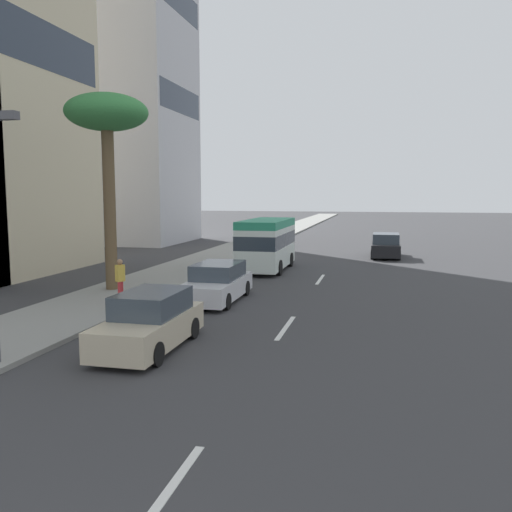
% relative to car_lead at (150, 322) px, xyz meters
% --- Properties ---
extents(ground_plane, '(198.00, 198.00, 0.00)m').
position_rel_car_lead_xyz_m(ground_plane, '(20.17, -3.33, -0.77)').
color(ground_plane, '#38383A').
extents(sidewalk_right, '(162.00, 3.98, 0.15)m').
position_rel_car_lead_xyz_m(sidewalk_right, '(20.17, 4.64, -0.69)').
color(sidewalk_right, gray).
rests_on(sidewalk_right, ground_plane).
extents(lane_stripe_near, '(3.20, 0.16, 0.01)m').
position_rel_car_lead_xyz_m(lane_stripe_near, '(-6.95, -3.33, -0.76)').
color(lane_stripe_near, silver).
rests_on(lane_stripe_near, ground_plane).
extents(lane_stripe_mid, '(3.20, 0.16, 0.01)m').
position_rel_car_lead_xyz_m(lane_stripe_mid, '(3.23, -3.33, -0.76)').
color(lane_stripe_mid, silver).
rests_on(lane_stripe_mid, ground_plane).
extents(lane_stripe_far, '(3.20, 0.16, 0.01)m').
position_rel_car_lead_xyz_m(lane_stripe_far, '(13.48, -3.33, -0.76)').
color(lane_stripe_far, silver).
rests_on(lane_stripe_far, ground_plane).
extents(car_lead, '(4.41, 1.80, 1.63)m').
position_rel_car_lead_xyz_m(car_lead, '(0.00, 0.00, 0.00)').
color(car_lead, beige).
rests_on(car_lead, ground_plane).
extents(minibus_second, '(6.35, 2.39, 2.91)m').
position_rel_car_lead_xyz_m(minibus_second, '(16.19, 0.07, 0.83)').
color(minibus_second, silver).
rests_on(minibus_second, ground_plane).
extents(car_third, '(4.80, 1.92, 1.55)m').
position_rel_car_lead_xyz_m(car_third, '(6.97, 0.19, -0.03)').
color(car_third, silver).
rests_on(car_third, ground_plane).
extents(car_fourth, '(4.61, 1.95, 1.67)m').
position_rel_car_lead_xyz_m(car_fourth, '(24.14, -6.65, 0.02)').
color(car_fourth, black).
rests_on(car_fourth, ground_plane).
extents(pedestrian_near_lamp, '(0.38, 0.34, 1.70)m').
position_rel_car_lead_xyz_m(pedestrian_near_lamp, '(5.15, 3.57, 0.32)').
color(pedestrian_near_lamp, red).
rests_on(pedestrian_near_lamp, sidewalk_right).
extents(palm_tree, '(3.55, 3.55, 8.52)m').
position_rel_car_lead_xyz_m(palm_tree, '(7.77, 5.34, 6.73)').
color(palm_tree, brown).
rests_on(palm_tree, sidewalk_right).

